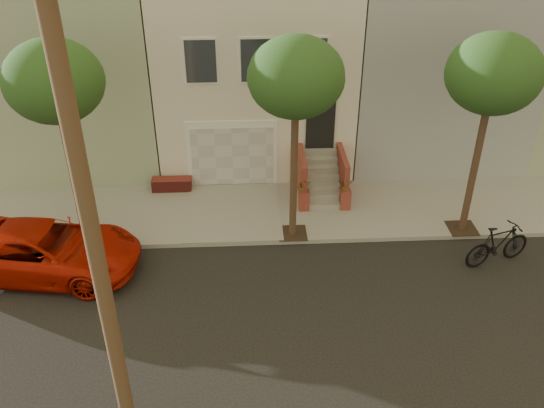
{
  "coord_description": "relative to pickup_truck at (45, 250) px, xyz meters",
  "views": [
    {
      "loc": [
        -0.43,
        -11.16,
        10.5
      ],
      "look_at": [
        0.3,
        3.0,
        1.82
      ],
      "focal_mm": 37.89,
      "sensor_mm": 36.0,
      "label": 1
    }
  ],
  "objects": [
    {
      "name": "tree_mid",
      "position": [
        7.27,
        1.37,
        4.5
      ],
      "size": [
        2.7,
        2.57,
        6.3
      ],
      "color": "#2D2116",
      "rests_on": "sidewalk"
    },
    {
      "name": "motorcycle",
      "position": [
        13.21,
        -0.27,
        -0.09
      ],
      "size": [
        2.28,
        1.24,
        1.32
      ],
      "primitive_type": "imported",
      "rotation": [
        0.0,
        0.0,
        1.87
      ],
      "color": "black",
      "rests_on": "ground"
    },
    {
      "name": "ground",
      "position": [
        6.27,
        -2.53,
        -0.75
      ],
      "size": [
        90.0,
        90.0,
        0.0
      ],
      "primitive_type": "plane",
      "color": "black",
      "rests_on": "ground"
    },
    {
      "name": "pickup_truck",
      "position": [
        0.0,
        0.0,
        0.0
      ],
      "size": [
        5.71,
        3.22,
        1.51
      ],
      "primitive_type": "imported",
      "rotation": [
        0.0,
        0.0,
        1.43
      ],
      "color": "#B71705",
      "rests_on": "ground"
    },
    {
      "name": "tree_right",
      "position": [
        12.77,
        1.37,
        4.5
      ],
      "size": [
        2.7,
        2.57,
        6.3
      ],
      "color": "#2D2116",
      "rests_on": "sidewalk"
    },
    {
      "name": "sidewalk",
      "position": [
        6.27,
        2.82,
        -0.68
      ],
      "size": [
        40.0,
        3.7,
        0.15
      ],
      "primitive_type": "cube",
      "color": "gray",
      "rests_on": "ground"
    },
    {
      "name": "tree_left",
      "position": [
        0.77,
        1.37,
        4.5
      ],
      "size": [
        2.7,
        2.57,
        6.3
      ],
      "color": "#2D2116",
      "rests_on": "sidewalk"
    },
    {
      "name": "house_row",
      "position": [
        6.27,
        8.66,
        2.89
      ],
      "size": [
        33.1,
        11.7,
        7.0
      ],
      "color": "beige",
      "rests_on": "sidewalk"
    }
  ]
}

